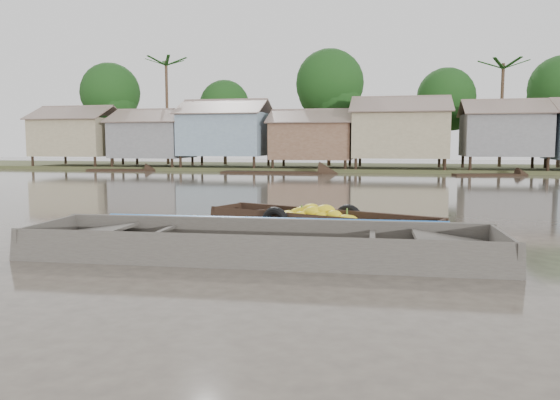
# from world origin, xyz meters

# --- Properties ---
(ground) EXTENTS (120.00, 120.00, 0.00)m
(ground) POSITION_xyz_m (0.00, 0.00, 0.00)
(ground) COLOR #463E36
(ground) RESTS_ON ground
(riverbank) EXTENTS (120.00, 12.47, 10.22)m
(riverbank) POSITION_xyz_m (3.03, 31.86, 3.07)
(riverbank) COLOR #384723
(riverbank) RESTS_ON ground
(banana_boat) EXTENTS (5.93, 3.46, 0.82)m
(banana_boat) POSITION_xyz_m (0.33, 2.27, 0.17)
(banana_boat) COLOR black
(banana_boat) RESTS_ON ground
(viewer_boat) EXTENTS (8.69, 2.61, 0.69)m
(viewer_boat) POSITION_xyz_m (-0.18, -1.14, 0.08)
(viewer_boat) COLOR #423C37
(viewer_boat) RESTS_ON ground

